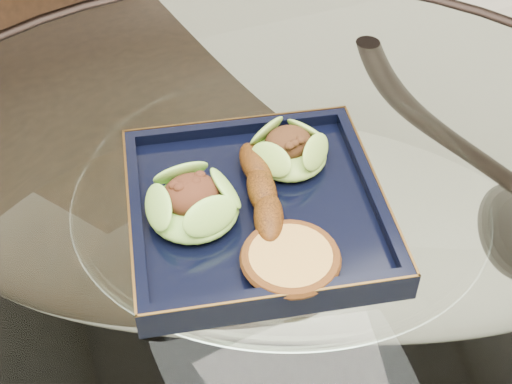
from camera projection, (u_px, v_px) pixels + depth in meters
name	position (u px, v px, depth m)	size (l,w,h in m)	color
dining_table	(276.00, 316.00, 0.88)	(1.13, 1.13, 0.77)	white
dining_chair	(81.00, 129.00, 1.17)	(0.50, 0.50, 1.04)	black
navy_plate	(256.00, 212.00, 0.77)	(0.27, 0.27, 0.02)	black
lettuce_wrap_left	(193.00, 205.00, 0.74)	(0.10, 0.10, 0.03)	#5DA931
lettuce_wrap_right	(289.00, 152.00, 0.80)	(0.09, 0.09, 0.03)	olive
roasted_plantain	(262.00, 190.00, 0.76)	(0.15, 0.03, 0.03)	#63300A
crumb_patty	(290.00, 260.00, 0.70)	(0.09, 0.09, 0.02)	gold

